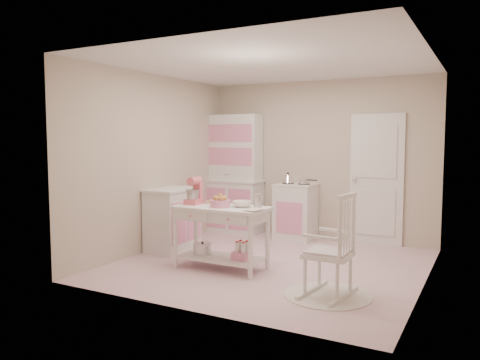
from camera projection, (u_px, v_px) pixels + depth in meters
The scene contains 14 objects.
room_shell at pixel (271, 139), 6.02m from camera, with size 3.84×3.84×2.62m.
door at pixel (376, 179), 7.27m from camera, with size 0.82×0.05×2.04m, color white.
hutch at pixel (233, 174), 8.23m from camera, with size 1.06×0.50×2.08m, color white.
stove at pixel (296, 212), 7.67m from camera, with size 0.62×0.57×0.92m, color white.
base_cabinet at pixel (173, 219), 6.95m from camera, with size 0.54×0.84×0.92m, color white.
lace_rug at pixel (327, 295), 4.93m from camera, with size 0.92×0.92×0.01m, color white.
rocking_chair at pixel (328, 244), 4.88m from camera, with size 0.48×0.72×1.10m, color white.
work_table at pixel (221, 238), 5.92m from camera, with size 1.20×0.60×0.80m, color white.
stand_mixer at pixel (194, 191), 6.09m from camera, with size 0.20×0.28×0.34m, color #E96274.
cookie_tray at pixel (218, 203), 6.12m from camera, with size 0.34×0.24×0.02m, color silver.
bread_basket at pixel (220, 203), 5.83m from camera, with size 0.25×0.25×0.09m, color pink.
mixing_bowl at pixel (242, 204), 5.83m from camera, with size 0.24×0.24×0.08m, color white.
metal_pitcher at pixel (258, 200), 5.81m from camera, with size 0.10×0.10×0.17m, color silver.
recipe_book at pixel (248, 209), 5.57m from camera, with size 0.16×0.22×0.02m, color white.
Camera 1 is at (2.51, -5.51, 1.65)m, focal length 35.00 mm.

